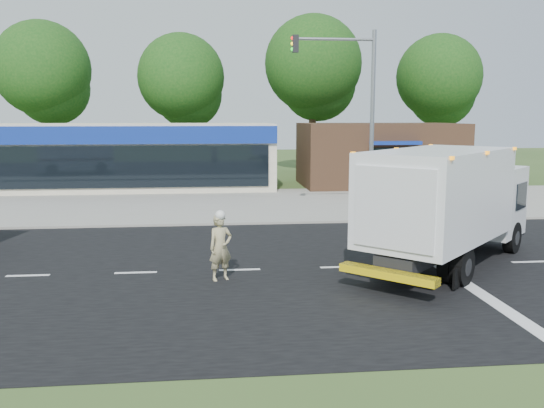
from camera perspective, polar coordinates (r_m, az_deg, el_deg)
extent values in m
plane|color=#385123|center=(17.41, 6.76, -6.27)|extent=(120.00, 120.00, 0.00)
cube|color=black|center=(17.41, 6.76, -6.26)|extent=(60.00, 14.00, 0.02)
cube|color=gray|center=(25.27, 2.71, -1.36)|extent=(60.00, 2.40, 0.12)
cube|color=gray|center=(30.95, 1.10, 0.43)|extent=(60.00, 9.00, 0.02)
cube|color=silver|center=(17.79, -23.03, -6.54)|extent=(1.20, 0.15, 0.01)
cube|color=silver|center=(17.15, -13.35, -6.63)|extent=(1.20, 0.15, 0.01)
cube|color=silver|center=(17.01, -3.21, -6.52)|extent=(1.20, 0.15, 0.01)
cube|color=silver|center=(17.41, 6.76, -6.22)|extent=(1.20, 0.15, 0.01)
cube|color=silver|center=(18.29, 16.02, -5.77)|extent=(1.20, 0.15, 0.01)
cube|color=silver|center=(19.59, 24.22, -5.24)|extent=(1.20, 0.15, 0.01)
cube|color=silver|center=(15.65, 20.13, -8.42)|extent=(0.40, 7.00, 0.01)
cube|color=black|center=(17.23, 15.86, -4.12)|extent=(4.55, 4.63, 0.38)
cube|color=silver|center=(20.62, 20.09, 0.37)|extent=(3.18, 3.17, 2.27)
cube|color=black|center=(21.57, 20.99, 1.25)|extent=(1.59, 1.55, 0.97)
cube|color=white|center=(16.97, 16.08, 0.88)|extent=(5.64, 5.69, 2.54)
cube|color=silver|center=(14.51, 11.95, -0.47)|extent=(1.59, 1.56, 2.06)
cube|color=yellow|center=(14.68, 11.40, -6.83)|extent=(2.12, 2.09, 0.19)
cube|color=orange|center=(16.85, 16.26, 5.08)|extent=(5.52, 5.56, 0.09)
cylinder|color=black|center=(21.20, 17.34, -2.46)|extent=(0.96, 0.97, 1.04)
cylinder|color=black|center=(20.57, 22.69, -3.07)|extent=(0.96, 0.97, 1.04)
cylinder|color=black|center=(17.05, 11.47, -4.91)|extent=(0.96, 0.97, 1.04)
cylinder|color=black|center=(16.22, 18.33, -5.89)|extent=(0.96, 0.97, 1.04)
imported|color=tan|center=(15.85, -5.11, -4.31)|extent=(0.79, 0.67, 1.85)
sphere|color=white|center=(15.67, -5.16, -1.13)|extent=(0.28, 0.28, 0.28)
cube|color=beige|center=(36.86, -14.14, 4.62)|extent=(18.00, 6.00, 4.00)
cube|color=navy|center=(33.78, -14.96, 6.61)|extent=(18.00, 0.30, 1.00)
cube|color=black|center=(33.88, -14.84, 3.57)|extent=(17.00, 0.12, 2.40)
cube|color=#382316|center=(38.03, 10.55, 4.85)|extent=(10.00, 6.00, 4.00)
cube|color=navy|center=(35.02, 12.03, 5.96)|extent=(3.00, 1.20, 0.20)
cube|color=black|center=(35.16, 11.93, 3.69)|extent=(3.00, 0.12, 2.20)
cylinder|color=gray|center=(24.93, 9.87, 7.49)|extent=(0.18, 0.18, 8.00)
cylinder|color=gray|center=(24.72, 6.15, 15.93)|extent=(3.40, 0.12, 0.12)
cube|color=black|center=(24.42, 2.33, 15.59)|extent=(0.25, 0.25, 0.70)
cylinder|color=#332114|center=(46.06, -21.51, 7.14)|extent=(0.56, 0.56, 7.35)
sphere|color=#144413|center=(46.18, -21.81, 12.35)|extent=(6.93, 6.93, 6.93)
sphere|color=#144413|center=(46.45, -20.94, 10.68)|extent=(5.46, 5.46, 5.46)
cylinder|color=#332114|center=(44.47, -8.89, 7.29)|extent=(0.56, 0.56, 6.86)
sphere|color=#144413|center=(44.55, -9.01, 12.33)|extent=(6.47, 6.47, 6.47)
sphere|color=#144413|center=(44.96, -8.29, 10.69)|extent=(5.10, 5.10, 5.10)
cylinder|color=#332114|center=(45.07, 4.03, 8.01)|extent=(0.56, 0.56, 7.84)
sphere|color=#144413|center=(45.24, 4.09, 13.70)|extent=(7.39, 7.39, 7.39)
sphere|color=#144413|center=(45.71, 4.59, 11.81)|extent=(5.82, 5.82, 5.82)
cylinder|color=#332114|center=(47.82, 16.01, 7.24)|extent=(0.56, 0.56, 7.00)
sphere|color=#144413|center=(47.90, 16.21, 12.02)|extent=(6.60, 6.60, 6.60)
sphere|color=#144413|center=(48.49, 16.48, 10.43)|extent=(5.20, 5.20, 5.20)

